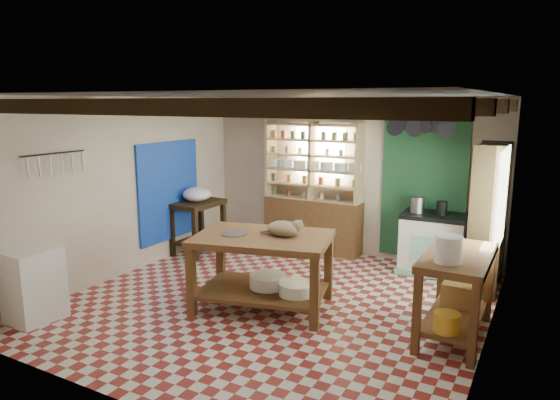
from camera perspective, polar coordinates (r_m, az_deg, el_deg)
The scene contains 30 objects.
floor at distance 6.52m, azimuth -0.67°, elevation -11.71°, with size 5.00×5.00×0.02m, color maroon.
ceiling at distance 6.01m, azimuth -0.72°, elevation 11.87°, with size 5.00×5.00×0.02m, color #424347.
wall_back at distance 8.37m, azimuth 7.76°, elevation 2.64°, with size 5.00×0.04×2.60m, color beige.
wall_front at distance 4.21m, azimuth -17.78°, elevation -6.31°, with size 5.00×0.04×2.60m, color beige.
wall_left at distance 7.66m, azimuth -17.21°, elevation 1.46°, with size 0.04×5.00×2.60m, color beige.
wall_right at distance 5.39m, azimuth 23.14°, elevation -2.89°, with size 0.04×5.00×2.60m, color beige.
ceiling_beams at distance 6.01m, azimuth -0.72°, elevation 10.73°, with size 5.00×3.80×0.15m, color black.
blue_wall_patch at distance 8.31m, azimuth -12.55°, elevation 1.02°, with size 0.04×1.40×1.60m, color #1842B8.
green_wall_patch at distance 7.99m, azimuth 16.06°, elevation 1.54°, with size 1.30×0.04×2.30m, color #1D4A29.
window_back at distance 8.49m, azimuth 4.63°, elevation 5.55°, with size 0.90×0.02×0.80m, color silver.
window_right at distance 6.35m, azimuth 23.98°, elevation -0.02°, with size 0.02×1.30×1.20m, color silver.
utensil_rail at distance 6.78m, azimuth -24.36°, elevation 3.86°, with size 0.06×0.90×0.28m, color black.
pot_rack at distance 7.49m, azimuth 15.72°, elevation 8.11°, with size 0.86×0.12×0.36m, color black.
shelving_unit at distance 8.44m, azimuth 3.78°, elevation 1.42°, with size 1.70×0.34×2.20m, color tan.
tall_rack at distance 7.23m, azimuth 22.73°, elevation -1.90°, with size 0.40×0.86×2.00m, color black.
work_table at distance 6.24m, azimuth -1.99°, elevation -8.16°, with size 1.63×1.09×0.92m, color brown.
stove at distance 7.81m, azimuth 17.05°, elevation -4.76°, with size 0.92×0.62×0.90m, color beige.
prep_table at distance 8.56m, azimuth -9.33°, elevation -3.06°, with size 0.60×0.88×0.89m, color black.
white_cabinet at distance 6.57m, azimuth -26.32°, elevation -8.67°, with size 0.48×0.57×0.86m, color white.
right_counter at distance 5.79m, azimuth 19.45°, elevation -10.28°, with size 0.66×1.32×0.94m, color brown.
cat at distance 6.06m, azimuth 0.38°, elevation -3.27°, with size 0.40×0.31×0.18m, color #967D57.
steel_tray at distance 6.16m, azimuth -5.28°, elevation -3.86°, with size 0.31×0.31×0.02m, color #96969C.
basin_large at distance 6.32m, azimuth -1.41°, elevation -9.23°, with size 0.46×0.46×0.16m, color white.
basin_small at distance 6.09m, azimuth 1.87°, elevation -10.09°, with size 0.42×0.42×0.15m, color white.
kettle_left at distance 7.71m, azimuth 15.46°, elevation -0.52°, with size 0.20×0.20×0.23m, color #96969C.
kettle_right at distance 7.66m, azimuth 18.01°, elevation -0.89°, with size 0.16×0.16×0.20m, color black.
enamel_bowl at distance 8.45m, azimuth -9.45°, elevation 0.64°, with size 0.47×0.47×0.24m, color white.
white_bucket at distance 5.28m, azimuth 18.69°, elevation -5.35°, with size 0.27×0.27×0.27m, color white.
wicker_basket at distance 6.10m, azimuth 19.88°, elevation -10.10°, with size 0.38×0.30×0.26m, color #AD8446.
yellow_tub at distance 5.43m, azimuth 18.53°, elevation -13.11°, with size 0.27×0.27×0.20m, color gold.
Camera 1 is at (2.96, -5.23, 2.53)m, focal length 32.00 mm.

